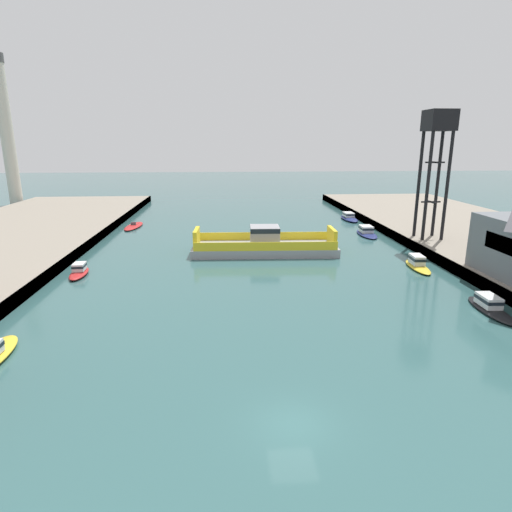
% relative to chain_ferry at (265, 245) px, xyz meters
% --- Properties ---
extents(ground_plane, '(400.00, 400.00, 0.00)m').
position_rel_chain_ferry_xyz_m(ground_plane, '(-1.79, -35.61, -1.10)').
color(ground_plane, '#335B5B').
extents(chain_ferry, '(19.12, 6.95, 3.63)m').
position_rel_chain_ferry_xyz_m(chain_ferry, '(0.00, 0.00, 0.00)').
color(chain_ferry, '#939399').
rests_on(chain_ferry, ground).
extents(moored_boat_near_left, '(2.27, 6.73, 1.33)m').
position_rel_chain_ferry_xyz_m(moored_boat_near_left, '(17.73, -21.48, -0.60)').
color(moored_boat_near_left, black).
rests_on(moored_boat_near_left, ground).
extents(moored_boat_near_right, '(2.29, 6.43, 1.49)m').
position_rel_chain_ferry_xyz_m(moored_boat_near_right, '(17.23, -8.19, -0.54)').
color(moored_boat_near_right, yellow).
rests_on(moored_boat_near_right, ground).
extents(moored_boat_mid_left, '(2.82, 7.38, 1.41)m').
position_rel_chain_ferry_xyz_m(moored_boat_mid_left, '(17.28, 10.37, -0.57)').
color(moored_boat_mid_left, navy).
rests_on(moored_boat_mid_left, ground).
extents(moored_boat_mid_right, '(2.00, 5.04, 1.33)m').
position_rel_chain_ferry_xyz_m(moored_boat_mid_right, '(-21.39, -8.26, -0.61)').
color(moored_boat_mid_right, red).
rests_on(moored_boat_mid_right, ground).
extents(moored_boat_upstream_a, '(2.94, 8.12, 0.92)m').
position_rel_chain_ferry_xyz_m(moored_boat_upstream_a, '(-21.06, 19.50, -0.88)').
color(moored_boat_upstream_a, red).
rests_on(moored_boat_upstream_a, ground).
extents(moored_boat_upstream_b, '(2.49, 7.57, 1.36)m').
position_rel_chain_ferry_xyz_m(moored_boat_upstream_b, '(18.38, 24.03, -0.60)').
color(moored_boat_upstream_b, navy).
rests_on(moored_boat_upstream_b, ground).
extents(crane_tower, '(3.51, 3.51, 17.16)m').
position_rel_chain_ferry_xyz_m(crane_tower, '(23.24, 2.13, 13.76)').
color(crane_tower, black).
rests_on(crane_tower, quay_right).
extents(smokestack_distant_a, '(3.05, 3.05, 33.11)m').
position_rel_chain_ferry_xyz_m(smokestack_distant_a, '(-54.17, 49.41, 16.47)').
color(smokestack_distant_a, beige).
rests_on(smokestack_distant_a, ground).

